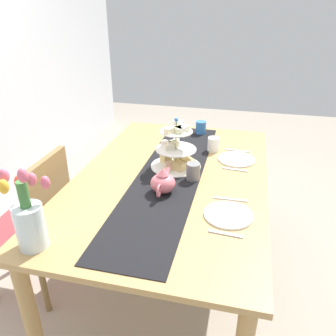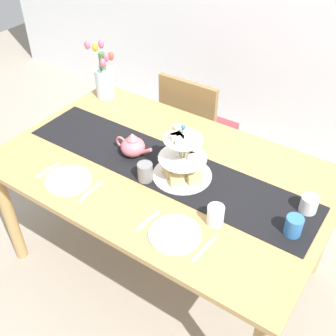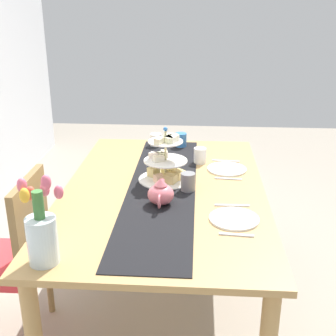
{
  "view_description": "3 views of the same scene",
  "coord_description": "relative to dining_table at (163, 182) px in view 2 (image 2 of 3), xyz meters",
  "views": [
    {
      "loc": [
        -1.68,
        -0.38,
        1.67
      ],
      "look_at": [
        -0.09,
        -0.0,
        0.86
      ],
      "focal_mm": 36.26,
      "sensor_mm": 36.0,
      "label": 1
    },
    {
      "loc": [
        0.96,
        -1.37,
        2.13
      ],
      "look_at": [
        0.08,
        -0.07,
        0.85
      ],
      "focal_mm": 44.63,
      "sensor_mm": 36.0,
      "label": 2
    },
    {
      "loc": [
        -2.18,
        -0.17,
        1.73
      ],
      "look_at": [
        0.05,
        -0.02,
        0.87
      ],
      "focal_mm": 47.99,
      "sensor_mm": 36.0,
      "label": 3
    }
  ],
  "objects": [
    {
      "name": "dinner_plate_right",
      "position": [
        0.3,
        -0.35,
        0.1
      ],
      "size": [
        0.23,
        0.23,
        0.01
      ],
      "primitive_type": "cylinder",
      "color": "white",
      "rests_on": "dining_table"
    },
    {
      "name": "mug_grey",
      "position": [
        -0.02,
        -0.13,
        0.15
      ],
      "size": [
        0.08,
        0.08,
        0.09
      ],
      "primitive_type": "cylinder",
      "color": "slate",
      "rests_on": "table_runner"
    },
    {
      "name": "dinner_plate_left",
      "position": [
        -0.33,
        -0.35,
        0.1
      ],
      "size": [
        0.23,
        0.23,
        0.01
      ],
      "primitive_type": "cylinder",
      "color": "white",
      "rests_on": "dining_table"
    },
    {
      "name": "fork_left",
      "position": [
        -0.48,
        -0.35,
        0.1
      ],
      "size": [
        0.03,
        0.15,
        0.01
      ],
      "primitive_type": "cube",
      "rotation": [
        0.0,
        0.0,
        -0.08
      ],
      "color": "silver",
      "rests_on": "dining_table"
    },
    {
      "name": "dining_table",
      "position": [
        0.0,
        0.0,
        0.0
      ],
      "size": [
        1.72,
        1.07,
        0.77
      ],
      "color": "tan",
      "rests_on": "ground_plane"
    },
    {
      "name": "chair_left",
      "position": [
        -0.26,
        0.76,
        -0.17
      ],
      "size": [
        0.42,
        0.42,
        0.91
      ],
      "color": "olive",
      "rests_on": "ground_plane"
    },
    {
      "name": "teapot",
      "position": [
        -0.2,
        0.0,
        0.15
      ],
      "size": [
        0.24,
        0.13,
        0.14
      ],
      "color": "#D66B75",
      "rests_on": "table_runner"
    },
    {
      "name": "table_runner",
      "position": [
        0.0,
        0.01,
        0.1
      ],
      "size": [
        1.62,
        0.36,
        0.0
      ],
      "primitive_type": "cube",
      "color": "black",
      "rests_on": "dining_table"
    },
    {
      "name": "cream_jug",
      "position": [
        0.72,
        0.11,
        0.14
      ],
      "size": [
        0.08,
        0.08,
        0.08
      ],
      "primitive_type": "cylinder",
      "color": "white",
      "rests_on": "dining_table"
    },
    {
      "name": "knife_left",
      "position": [
        -0.19,
        -0.35,
        0.1
      ],
      "size": [
        0.02,
        0.17,
        0.01
      ],
      "primitive_type": "cube",
      "rotation": [
        0.0,
        0.0,
        0.02
      ],
      "color": "silver",
      "rests_on": "dining_table"
    },
    {
      "name": "mug_orange",
      "position": [
        0.72,
        -0.06,
        0.14
      ],
      "size": [
        0.08,
        0.08,
        0.09
      ],
      "primitive_type": "cylinder",
      "color": "#3370B7",
      "rests_on": "dining_table"
    },
    {
      "name": "tulip_vase",
      "position": [
        -0.74,
        0.4,
        0.23
      ],
      "size": [
        0.16,
        0.14,
        0.39
      ],
      "color": "silver",
      "rests_on": "dining_table"
    },
    {
      "name": "tiered_cake_stand",
      "position": [
        0.12,
        -0.0,
        0.19
      ],
      "size": [
        0.3,
        0.3,
        0.3
      ],
      "color": "beige",
      "rests_on": "table_runner"
    },
    {
      "name": "ground_plane",
      "position": [
        0.0,
        0.0,
        -0.67
      ],
      "size": [
        8.0,
        8.0,
        0.0
      ],
      "primitive_type": "plane",
      "color": "gray"
    },
    {
      "name": "fork_right",
      "position": [
        0.16,
        -0.35,
        0.1
      ],
      "size": [
        0.03,
        0.15,
        0.01
      ],
      "primitive_type": "cube",
      "rotation": [
        0.0,
        0.0,
        -0.09
      ],
      "color": "silver",
      "rests_on": "dining_table"
    },
    {
      "name": "knife_right",
      "position": [
        0.45,
        -0.35,
        0.1
      ],
      "size": [
        0.03,
        0.17,
        0.01
      ],
      "primitive_type": "cube",
      "rotation": [
        0.0,
        0.0,
        -0.08
      ],
      "color": "silver",
      "rests_on": "dining_table"
    },
    {
      "name": "mug_white_text",
      "position": [
        0.41,
        -0.19,
        0.14
      ],
      "size": [
        0.08,
        0.08,
        0.09
      ],
      "primitive_type": "cylinder",
      "color": "white",
      "rests_on": "dining_table"
    }
  ]
}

